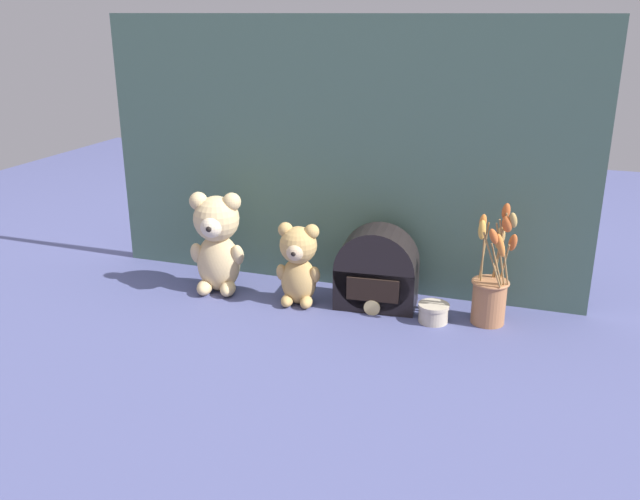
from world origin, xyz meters
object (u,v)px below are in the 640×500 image
at_px(teddy_bear_large, 217,241).
at_px(vintage_radio, 377,273).
at_px(teddy_bear_medium, 298,263).
at_px(decorative_tin_tall, 433,313).
at_px(flower_vase, 491,289).

xyz_separation_m(teddy_bear_large, vintage_radio, (0.44, 0.04, -0.06)).
bearing_deg(vintage_radio, teddy_bear_medium, -165.02).
height_order(teddy_bear_large, vintage_radio, teddy_bear_large).
relative_size(teddy_bear_medium, decorative_tin_tall, 2.85).
height_order(teddy_bear_medium, vintage_radio, teddy_bear_medium).
bearing_deg(teddy_bear_medium, flower_vase, 4.69).
distance_m(vintage_radio, decorative_tin_tall, 0.18).
height_order(flower_vase, vintage_radio, flower_vase).
xyz_separation_m(flower_vase, vintage_radio, (-0.29, 0.01, -0.00)).
relative_size(teddy_bear_medium, vintage_radio, 1.01).
bearing_deg(teddy_bear_medium, teddy_bear_large, 177.53).
relative_size(teddy_bear_medium, flower_vase, 0.73).
height_order(teddy_bear_large, flower_vase, flower_vase).
bearing_deg(teddy_bear_large, decorative_tin_tall, -0.95).
xyz_separation_m(teddy_bear_large, teddy_bear_medium, (0.24, -0.01, -0.03)).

